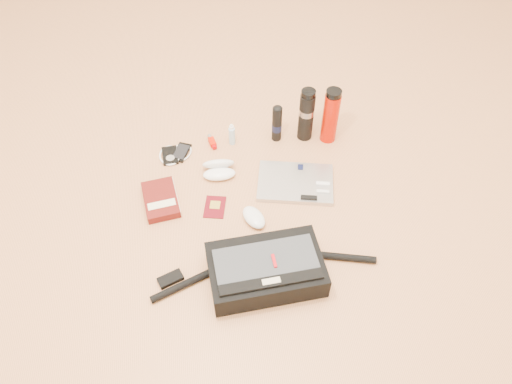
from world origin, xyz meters
TOP-DOWN VIEW (x-y plane):
  - ground at (0.00, 0.00)m, footprint 4.00×4.00m
  - messenger_bag at (-0.01, -0.25)m, footprint 0.85×0.28m
  - laptop at (0.19, 0.19)m, footprint 0.36×0.28m
  - book at (-0.39, 0.16)m, footprint 0.16×0.22m
  - passport at (-0.17, 0.11)m, footprint 0.11×0.13m
  - mouse at (-0.02, 0.02)m, footprint 0.12×0.14m
  - sunglasses_case at (-0.14, 0.29)m, footprint 0.14×0.12m
  - ipod at (-0.35, 0.43)m, footprint 0.10×0.12m
  - phone at (-0.30, 0.44)m, footprint 0.12×0.13m
  - inhaler at (-0.15, 0.48)m, footprint 0.04×0.09m
  - spray_bottle at (-0.06, 0.48)m, footprint 0.04×0.04m
  - aerosol_can at (0.15, 0.48)m, footprint 0.05×0.05m
  - thermos_black at (0.28, 0.48)m, footprint 0.08×0.08m
  - thermos_red at (0.38, 0.45)m, footprint 0.08×0.08m

SIDE VIEW (x-z plane):
  - ground at x=0.00m, z-range 0.00..0.00m
  - passport at x=-0.17m, z-range 0.00..0.01m
  - phone at x=-0.30m, z-range 0.00..0.01m
  - ipod at x=-0.35m, z-range 0.00..0.01m
  - laptop at x=0.19m, z-range 0.00..0.03m
  - inhaler at x=-0.15m, z-range 0.00..0.02m
  - book at x=-0.39m, z-range 0.00..0.04m
  - mouse at x=-0.02m, z-range 0.00..0.04m
  - sunglasses_case at x=-0.14m, z-range -0.01..0.07m
  - spray_bottle at x=-0.06m, z-range -0.01..0.11m
  - messenger_bag at x=-0.01m, z-range -0.01..0.11m
  - aerosol_can at x=0.15m, z-range 0.00..0.19m
  - thermos_black at x=0.28m, z-range 0.00..0.27m
  - thermos_red at x=0.38m, z-range 0.00..0.28m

